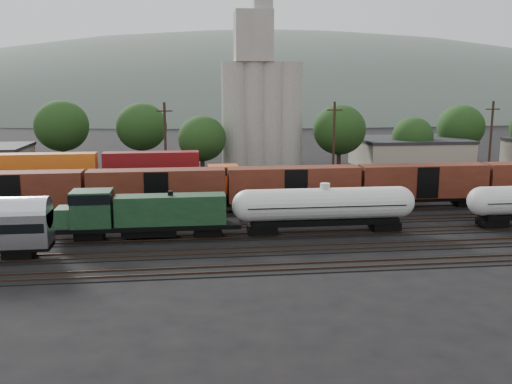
{
  "coord_description": "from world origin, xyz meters",
  "views": [
    {
      "loc": [
        -9.26,
        -57.94,
        14.51
      ],
      "look_at": [
        -1.79,
        2.0,
        3.0
      ],
      "focal_mm": 40.0,
      "sensor_mm": 36.0,
      "label": 1
    }
  ],
  "objects": [
    {
      "name": "tank_car_a",
      "position": [
        4.06,
        -5.0,
        2.81
      ],
      "size": [
        18.1,
        3.24,
        4.74
      ],
      "color": "silver",
      "rests_on": "ground"
    },
    {
      "name": "tracks",
      "position": [
        0.0,
        0.0,
        0.05
      ],
      "size": [
        180.0,
        33.2,
        0.2
      ],
      "color": "black",
      "rests_on": "ground"
    },
    {
      "name": "boxcar_string",
      "position": [
        10.61,
        5.0,
        3.12
      ],
      "size": [
        184.4,
        2.9,
        4.2
      ],
      "color": "black",
      "rests_on": "ground"
    },
    {
      "name": "orange_locomotive",
      "position": [
        -0.29,
        10.0,
        2.58
      ],
      "size": [
        18.11,
        3.02,
        4.53
      ],
      "color": "black",
      "rests_on": "ground"
    },
    {
      "name": "container_wall",
      "position": [
        -19.83,
        15.0,
        2.39
      ],
      "size": [
        163.58,
        2.6,
        5.8
      ],
      "color": "black",
      "rests_on": "ground"
    },
    {
      "name": "distant_hills",
      "position": [
        23.92,
        260.0,
        -20.56
      ],
      "size": [
        860.0,
        286.0,
        130.0
      ],
      "color": "#59665B",
      "rests_on": "ground"
    },
    {
      "name": "grain_silo",
      "position": [
        3.28,
        36.0,
        11.26
      ],
      "size": [
        13.4,
        5.0,
        29.0
      ],
      "color": "#9E9B91",
      "rests_on": "ground"
    },
    {
      "name": "green_locomotive",
      "position": [
        -13.75,
        -5.0,
        2.59
      ],
      "size": [
        17.14,
        3.02,
        4.54
      ],
      "color": "black",
      "rests_on": "ground"
    },
    {
      "name": "industrial_sheds",
      "position": [
        6.63,
        35.25,
        2.56
      ],
      "size": [
        119.38,
        17.26,
        5.1
      ],
      "color": "#9E937F",
      "rests_on": "ground"
    },
    {
      "name": "utility_poles",
      "position": [
        0.0,
        22.0,
        6.21
      ],
      "size": [
        122.2,
        0.36,
        12.0
      ],
      "color": "black",
      "rests_on": "ground"
    },
    {
      "name": "tree_band",
      "position": [
        10.53,
        39.1,
        7.56
      ],
      "size": [
        164.66,
        20.32,
        14.43
      ],
      "color": "black",
      "rests_on": "ground"
    },
    {
      "name": "ground",
      "position": [
        0.0,
        0.0,
        0.0
      ],
      "size": [
        600.0,
        600.0,
        0.0
      ],
      "primitive_type": "plane",
      "color": "black"
    }
  ]
}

